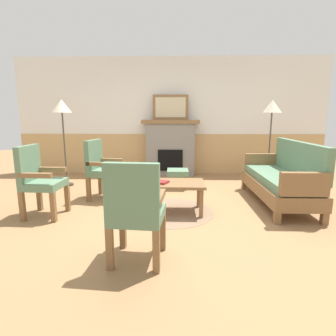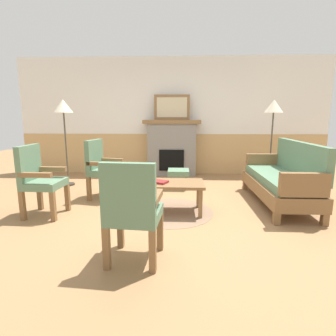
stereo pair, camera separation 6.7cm
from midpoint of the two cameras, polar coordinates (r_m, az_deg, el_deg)
ground_plane at (r=4.10m, az=0.26°, el=-8.51°), size 14.00×14.00×0.00m
wall_back at (r=6.46m, az=1.20°, el=10.44°), size 7.20×0.14×2.70m
fireplace at (r=6.25m, az=1.12°, el=4.38°), size 1.30×0.44×1.28m
framed_picture at (r=6.21m, az=1.15°, el=12.72°), size 0.80×0.04×0.56m
couch at (r=4.55m, az=23.38°, el=-2.23°), size 0.70×1.80×0.98m
coffee_table at (r=3.84m, az=0.93°, el=-3.83°), size 0.96×0.56×0.44m
round_rug at (r=3.95m, az=0.92°, el=-9.20°), size 1.26×1.26×0.01m
book_on_table at (r=3.78m, az=-1.21°, el=-2.97°), size 0.25×0.24×0.03m
footstool at (r=5.15m, az=2.59°, el=-1.18°), size 0.40×0.40×0.36m
armchair_near_fireplace at (r=4.61m, az=-13.44°, el=0.33°), size 0.56×0.56×0.98m
armchair_by_window_left at (r=4.07m, az=-25.24°, el=-1.81°), size 0.50×0.50×0.98m
armchair_front_left at (r=2.49m, az=-6.79°, el=-8.41°), size 0.52×0.52×0.98m
floor_lamp_by_couch at (r=5.76m, az=21.77°, el=11.02°), size 0.36×0.36×1.68m
floor_lamp_by_chairs at (r=5.63m, az=-20.94°, el=11.10°), size 0.36×0.36×1.68m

